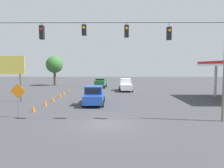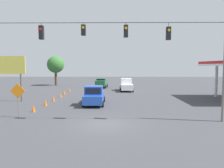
# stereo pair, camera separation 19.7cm
# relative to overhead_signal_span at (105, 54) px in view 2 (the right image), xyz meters

# --- Properties ---
(ground_plane) EXTENTS (140.00, 140.00, 0.00)m
(ground_plane) POSITION_rel_overhead_signal_span_xyz_m (-0.01, 0.98, -5.21)
(ground_plane) COLOR #3D3D42
(overhead_signal_span) EXTENTS (18.38, 0.38, 8.02)m
(overhead_signal_span) POSITION_rel_overhead_signal_span_xyz_m (0.00, 0.00, 0.00)
(overhead_signal_span) COLOR slate
(overhead_signal_span) RESTS_ON ground_plane
(pickup_truck_white_oncoming_deep) EXTENTS (2.25, 5.19, 2.12)m
(pickup_truck_white_oncoming_deep) POSITION_rel_overhead_signal_span_xyz_m (-2.73, -20.68, -4.23)
(pickup_truck_white_oncoming_deep) COLOR silver
(pickup_truck_white_oncoming_deep) RESTS_ON ground_plane
(sedan_green_withflow_deep) EXTENTS (2.39, 4.30, 1.85)m
(sedan_green_withflow_deep) POSITION_rel_overhead_signal_span_xyz_m (1.89, -25.83, -4.24)
(sedan_green_withflow_deep) COLOR #236038
(sedan_green_withflow_deep) RESTS_ON ground_plane
(pickup_truck_blue_withflow_mid) EXTENTS (2.27, 5.31, 2.12)m
(pickup_truck_blue_withflow_mid) POSITION_rel_overhead_signal_span_xyz_m (1.51, -7.26, -4.23)
(pickup_truck_blue_withflow_mid) COLOR #234CB2
(pickup_truck_blue_withflow_mid) RESTS_ON ground_plane
(traffic_cone_nearest) EXTENTS (0.30, 0.30, 0.71)m
(traffic_cone_nearest) POSITION_rel_overhead_signal_span_xyz_m (6.79, -3.22, -4.85)
(traffic_cone_nearest) COLOR orange
(traffic_cone_nearest) RESTS_ON ground_plane
(traffic_cone_second) EXTENTS (0.30, 0.30, 0.71)m
(traffic_cone_second) POSITION_rel_overhead_signal_span_xyz_m (6.68, -6.37, -4.85)
(traffic_cone_second) COLOR orange
(traffic_cone_second) RESTS_ON ground_plane
(traffic_cone_third) EXTENTS (0.30, 0.30, 0.71)m
(traffic_cone_third) POSITION_rel_overhead_signal_span_xyz_m (6.71, -9.46, -4.85)
(traffic_cone_third) COLOR orange
(traffic_cone_third) RESTS_ON ground_plane
(traffic_cone_fourth) EXTENTS (0.30, 0.30, 0.71)m
(traffic_cone_fourth) POSITION_rel_overhead_signal_span_xyz_m (6.67, -12.75, -4.85)
(traffic_cone_fourth) COLOR orange
(traffic_cone_fourth) RESTS_ON ground_plane
(traffic_cone_fifth) EXTENTS (0.30, 0.30, 0.71)m
(traffic_cone_fifth) POSITION_rel_overhead_signal_span_xyz_m (6.85, -15.74, -4.85)
(traffic_cone_fifth) COLOR orange
(traffic_cone_fifth) RESTS_ON ground_plane
(traffic_cone_farthest) EXTENTS (0.30, 0.30, 0.71)m
(traffic_cone_farthest) POSITION_rel_overhead_signal_span_xyz_m (6.80, -19.17, -4.85)
(traffic_cone_farthest) COLOR orange
(traffic_cone_farthest) RESTS_ON ground_plane
(roadside_billboard) EXTENTS (3.87, 0.16, 5.46)m
(roadside_billboard) POSITION_rel_overhead_signal_span_xyz_m (11.90, -9.30, -1.22)
(roadside_billboard) COLOR #4C473D
(roadside_billboard) RESTS_ON ground_plane
(work_zone_sign) EXTENTS (1.27, 0.06, 2.84)m
(work_zone_sign) POSITION_rel_overhead_signal_span_xyz_m (7.31, -1.23, -3.22)
(work_zone_sign) COLOR slate
(work_zone_sign) RESTS_ON ground_plane
(tree_horizon_left) EXTENTS (3.67, 3.67, 6.42)m
(tree_horizon_left) POSITION_rel_overhead_signal_span_xyz_m (12.21, -30.82, -0.68)
(tree_horizon_left) COLOR #4C3823
(tree_horizon_left) RESTS_ON ground_plane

